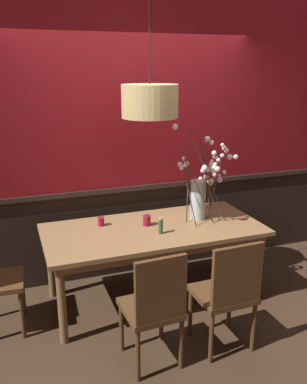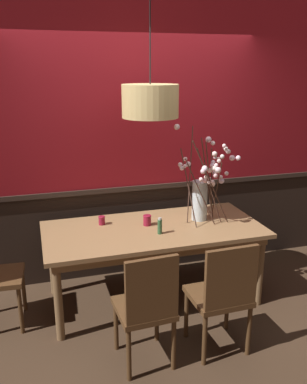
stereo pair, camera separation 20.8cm
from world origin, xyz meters
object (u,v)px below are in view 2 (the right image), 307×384
at_px(candle_holder_nearer_edge, 147,220).
at_px(vase_with_blossoms, 202,193).
at_px(chair_near_side_right, 223,292).
at_px(chair_far_side_left, 106,221).
at_px(candle_holder_nearer_center, 102,220).
at_px(condiment_bottle, 160,226).
at_px(dining_table, 154,235).
at_px(chair_near_side_left, 147,305).
at_px(pendant_lamp, 150,101).
at_px(chair_far_side_right, 153,216).

bearing_deg(candle_holder_nearer_edge, vase_with_blossoms, -3.03).
relative_size(chair_near_side_right, chair_far_side_left, 1.03).
relative_size(chair_far_side_left, candle_holder_nearer_edge, 9.30).
relative_size(candle_holder_nearer_center, condiment_bottle, 0.55).
distance_m(dining_table, vase_with_blossoms, 0.62).
distance_m(chair_near_side_left, condiment_bottle, 0.87).
bearing_deg(candle_holder_nearer_edge, pendant_lamp, -4.55).
relative_size(dining_table, vase_with_blossoms, 2.18).
distance_m(chair_near_side_left, chair_near_side_right, 0.60).
xyz_separation_m(dining_table, chair_near_side_left, (-0.32, -0.90, -0.15)).
bearing_deg(dining_table, chair_near_side_left, -109.59).
bearing_deg(dining_table, condiment_bottle, -85.48).
relative_size(dining_table, candle_holder_nearer_center, 24.41).
relative_size(vase_with_blossoms, condiment_bottle, 6.12).
relative_size(chair_near_side_right, vase_with_blossoms, 1.02).
xyz_separation_m(condiment_bottle, pendant_lamp, (-0.02, 0.23, 1.08)).
xyz_separation_m(chair_near_side_right, chair_far_side_right, (-0.02, 1.80, -0.01)).
bearing_deg(chair_near_side_left, candle_holder_nearer_edge, 73.97).
xyz_separation_m(candle_holder_nearer_edge, pendant_lamp, (0.03, -0.00, 1.10)).
xyz_separation_m(vase_with_blossoms, pendant_lamp, (-0.51, 0.03, 0.87)).
height_order(chair_far_side_left, vase_with_blossoms, vase_with_blossoms).
height_order(chair_near_side_right, candle_holder_nearer_edge, chair_near_side_right).
distance_m(chair_far_side_left, condiment_bottle, 1.16).
relative_size(chair_near_side_right, candle_holder_nearer_center, 11.42).
height_order(dining_table, chair_near_side_right, chair_near_side_right).
bearing_deg(chair_far_side_left, dining_table, -72.61).
bearing_deg(candle_holder_nearer_edge, chair_far_side_right, 69.60).
bearing_deg(chair_near_side_left, chair_far_side_right, 71.95).
distance_m(chair_near_side_right, candle_holder_nearer_center, 1.37).
bearing_deg(chair_far_side_right, condiment_bottle, -103.52).
distance_m(chair_far_side_right, condiment_bottle, 1.12).
relative_size(chair_near_side_left, pendant_lamp, 0.79).
xyz_separation_m(vase_with_blossoms, candle_holder_nearer_center, (-0.95, 0.17, -0.24)).
distance_m(chair_near_side_left, pendant_lamp, 1.71).
bearing_deg(pendant_lamp, vase_with_blossoms, -2.94).
bearing_deg(chair_near_side_right, condiment_bottle, 109.83).
bearing_deg(vase_with_blossoms, chair_far_side_left, 132.22).
height_order(dining_table, vase_with_blossoms, vase_with_blossoms).
relative_size(chair_far_side_left, candle_holder_nearer_center, 11.12).
xyz_separation_m(chair_far_side_left, candle_holder_nearer_edge, (0.25, -0.84, 0.28)).
bearing_deg(vase_with_blossoms, dining_table, -174.61).
xyz_separation_m(chair_far_side_left, condiment_bottle, (0.30, -1.07, 0.31)).
height_order(chair_near_side_right, condiment_bottle, chair_near_side_right).
bearing_deg(chair_near_side_left, dining_table, 70.41).
distance_m(candle_holder_nearer_edge, condiment_bottle, 0.24).
distance_m(vase_with_blossoms, pendant_lamp, 1.01).
relative_size(dining_table, chair_far_side_right, 2.22).
relative_size(chair_near_side_left, vase_with_blossoms, 1.02).
bearing_deg(chair_far_side_left, pendant_lamp, -71.65).
xyz_separation_m(chair_near_side_left, condiment_bottle, (0.33, 0.74, 0.30)).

